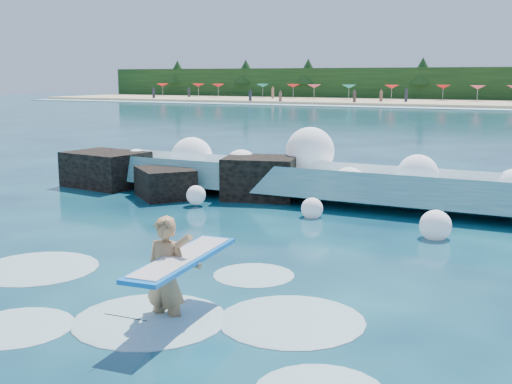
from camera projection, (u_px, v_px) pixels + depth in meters
The scene contains 8 objects.
ground at pixel (148, 258), 13.29m from camera, with size 200.00×200.00×0.00m, color #07213D.
wet_band at pixel (505, 109), 72.07m from camera, with size 140.00×5.00×0.08m, color silver.
breaking_wave at pixel (330, 184), 19.34m from camera, with size 16.90×2.68×1.46m.
rock_cluster at pixel (169, 178), 20.78m from camera, with size 8.37×3.51×1.50m.
surfer_with_board at pixel (170, 274), 9.88m from camera, with size 1.07×3.06×1.94m.
wave_spray at pixel (323, 168), 19.35m from camera, with size 14.95×5.07×2.22m.
surf_foam at pixel (153, 305), 10.56m from camera, with size 8.87×5.55×0.12m.
beachgoers at pixel (462, 97), 81.56m from camera, with size 99.82×12.92×1.94m.
Camera 1 is at (7.81, -10.43, 3.72)m, focal length 45.00 mm.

